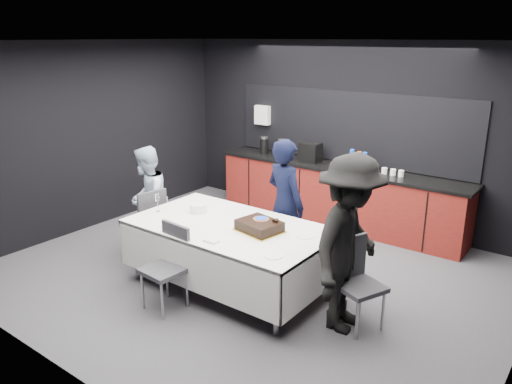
{
  "coord_description": "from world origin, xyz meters",
  "views": [
    {
      "loc": [
        3.44,
        -4.49,
        2.86
      ],
      "look_at": [
        0.0,
        0.1,
        1.05
      ],
      "focal_mm": 35.0,
      "sensor_mm": 36.0,
      "label": 1
    }
  ],
  "objects_px": {
    "champagne_flute": "(157,199)",
    "plate_stack": "(198,208)",
    "person_right": "(349,244)",
    "chair_right": "(355,276)",
    "party_table": "(230,236)",
    "chair_near": "(169,260)",
    "cake_assembly": "(260,226)",
    "person_center": "(285,204)",
    "chair_left": "(149,217)",
    "person_left": "(147,199)"
  },
  "relations": [
    {
      "from": "cake_assembly",
      "to": "person_center",
      "type": "height_order",
      "value": "person_center"
    },
    {
      "from": "person_center",
      "to": "champagne_flute",
      "type": "bearing_deg",
      "value": 57.32
    },
    {
      "from": "champagne_flute",
      "to": "plate_stack",
      "type": "bearing_deg",
      "value": 35.28
    },
    {
      "from": "person_center",
      "to": "person_right",
      "type": "relative_size",
      "value": 0.92
    },
    {
      "from": "cake_assembly",
      "to": "chair_near",
      "type": "height_order",
      "value": "cake_assembly"
    },
    {
      "from": "person_center",
      "to": "person_right",
      "type": "height_order",
      "value": "person_right"
    },
    {
      "from": "person_center",
      "to": "party_table",
      "type": "bearing_deg",
      "value": 94.16
    },
    {
      "from": "cake_assembly",
      "to": "person_right",
      "type": "height_order",
      "value": "person_right"
    },
    {
      "from": "person_center",
      "to": "chair_right",
      "type": "bearing_deg",
      "value": 167.93
    },
    {
      "from": "party_table",
      "to": "person_right",
      "type": "xyz_separation_m",
      "value": [
        1.48,
        0.05,
        0.27
      ]
    },
    {
      "from": "chair_right",
      "to": "person_center",
      "type": "distance_m",
      "value": 1.55
    },
    {
      "from": "party_table",
      "to": "cake_assembly",
      "type": "height_order",
      "value": "cake_assembly"
    },
    {
      "from": "champagne_flute",
      "to": "person_center",
      "type": "relative_size",
      "value": 0.13
    },
    {
      "from": "cake_assembly",
      "to": "chair_near",
      "type": "xyz_separation_m",
      "value": [
        -0.64,
        -0.78,
        -0.31
      ]
    },
    {
      "from": "chair_right",
      "to": "person_right",
      "type": "distance_m",
      "value": 0.39
    },
    {
      "from": "cake_assembly",
      "to": "chair_left",
      "type": "xyz_separation_m",
      "value": [
        -1.83,
        -0.01,
        -0.31
      ]
    },
    {
      "from": "chair_near",
      "to": "person_center",
      "type": "xyz_separation_m",
      "value": [
        0.44,
        1.59,
        0.3
      ]
    },
    {
      "from": "plate_stack",
      "to": "person_left",
      "type": "xyz_separation_m",
      "value": [
        -1.0,
        0.05,
        -0.1
      ]
    },
    {
      "from": "chair_right",
      "to": "party_table",
      "type": "bearing_deg",
      "value": -174.49
    },
    {
      "from": "chair_right",
      "to": "person_center",
      "type": "height_order",
      "value": "person_center"
    },
    {
      "from": "person_left",
      "to": "person_right",
      "type": "height_order",
      "value": "person_right"
    },
    {
      "from": "person_left",
      "to": "chair_right",
      "type": "bearing_deg",
      "value": 61.78
    },
    {
      "from": "plate_stack",
      "to": "champagne_flute",
      "type": "relative_size",
      "value": 0.93
    },
    {
      "from": "person_right",
      "to": "chair_right",
      "type": "bearing_deg",
      "value": -26.89
    },
    {
      "from": "chair_right",
      "to": "chair_near",
      "type": "distance_m",
      "value": 1.98
    },
    {
      "from": "chair_left",
      "to": "chair_near",
      "type": "relative_size",
      "value": 1.0
    },
    {
      "from": "champagne_flute",
      "to": "person_right",
      "type": "relative_size",
      "value": 0.12
    },
    {
      "from": "chair_left",
      "to": "person_right",
      "type": "bearing_deg",
      "value": -0.05
    },
    {
      "from": "chair_left",
      "to": "chair_right",
      "type": "distance_m",
      "value": 2.97
    },
    {
      "from": "person_right",
      "to": "chair_left",
      "type": "bearing_deg",
      "value": 85.5
    },
    {
      "from": "cake_assembly",
      "to": "chair_near",
      "type": "bearing_deg",
      "value": -129.31
    },
    {
      "from": "party_table",
      "to": "person_center",
      "type": "height_order",
      "value": "person_center"
    },
    {
      "from": "champagne_flute",
      "to": "chair_right",
      "type": "distance_m",
      "value": 2.58
    },
    {
      "from": "champagne_flute",
      "to": "person_center",
      "type": "height_order",
      "value": "person_center"
    },
    {
      "from": "cake_assembly",
      "to": "chair_near",
      "type": "relative_size",
      "value": 0.59
    },
    {
      "from": "person_left",
      "to": "person_center",
      "type": "bearing_deg",
      "value": 83.6
    },
    {
      "from": "chair_left",
      "to": "chair_right",
      "type": "relative_size",
      "value": 1.0
    },
    {
      "from": "champagne_flute",
      "to": "chair_left",
      "type": "height_order",
      "value": "champagne_flute"
    },
    {
      "from": "cake_assembly",
      "to": "chair_right",
      "type": "bearing_deg",
      "value": 4.71
    },
    {
      "from": "chair_near",
      "to": "person_right",
      "type": "relative_size",
      "value": 0.51
    },
    {
      "from": "plate_stack",
      "to": "chair_right",
      "type": "relative_size",
      "value": 0.22
    },
    {
      "from": "person_right",
      "to": "cake_assembly",
      "type": "bearing_deg",
      "value": 85.16
    },
    {
      "from": "plate_stack",
      "to": "chair_near",
      "type": "height_order",
      "value": "chair_near"
    },
    {
      "from": "chair_left",
      "to": "party_table",
      "type": "bearing_deg",
      "value": -1.89
    },
    {
      "from": "party_table",
      "to": "chair_left",
      "type": "bearing_deg",
      "value": 178.11
    },
    {
      "from": "party_table",
      "to": "plate_stack",
      "type": "bearing_deg",
      "value": 169.35
    },
    {
      "from": "person_left",
      "to": "chair_left",
      "type": "bearing_deg",
      "value": 23.45
    },
    {
      "from": "party_table",
      "to": "chair_near",
      "type": "relative_size",
      "value": 2.51
    },
    {
      "from": "chair_right",
      "to": "person_right",
      "type": "height_order",
      "value": "person_right"
    },
    {
      "from": "champagne_flute",
      "to": "cake_assembly",
      "type": "bearing_deg",
      "value": 9.39
    }
  ]
}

